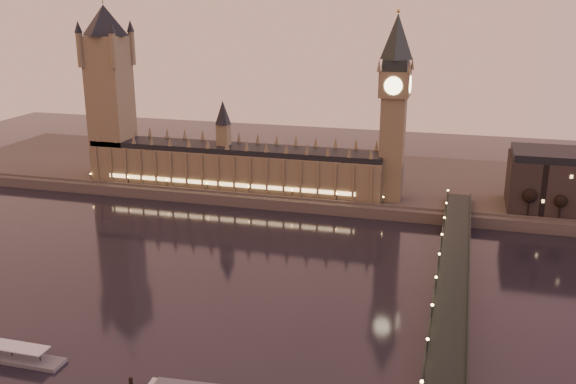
{
  "coord_description": "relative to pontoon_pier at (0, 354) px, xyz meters",
  "views": [
    {
      "loc": [
        91.83,
        -230.15,
        114.58
      ],
      "look_at": [
        17.88,
        35.0,
        31.91
      ],
      "focal_mm": 40.0,
      "sensor_mm": 36.0,
      "label": 1
    }
  ],
  "objects": [
    {
      "name": "bare_tree_1",
      "position": [
        194.19,
        182.63,
        14.69
      ],
      "size": [
        6.58,
        6.58,
        13.38
      ],
      "color": "black",
      "rests_on": "ground"
    },
    {
      "name": "big_ben",
      "position": [
        105.65,
        194.62,
        62.64
      ],
      "size": [
        17.68,
        17.68,
        104.0
      ],
      "color": "brown",
      "rests_on": "ground"
    },
    {
      "name": "pontoon_pier",
      "position": [
        0.0,
        0.0,
        0.0
      ],
      "size": [
        45.8,
        7.63,
        12.21
      ],
      "color": "#595B5E",
      "rests_on": "ground"
    },
    {
      "name": "far_embankment",
      "position": [
        81.66,
        238.63,
        1.68
      ],
      "size": [
        560.0,
        130.0,
        6.0
      ],
      "primitive_type": "cube",
      "color": "#423D35",
      "rests_on": "ground"
    },
    {
      "name": "bare_tree_0",
      "position": [
        178.24,
        182.63,
        14.69
      ],
      "size": [
        6.58,
        6.58,
        13.38
      ],
      "color": "black",
      "rests_on": "ground"
    },
    {
      "name": "ground",
      "position": [
        51.66,
        73.63,
        -1.32
      ],
      "size": [
        700.0,
        700.0,
        0.0
      ],
      "primitive_type": "plane",
      "color": "black",
      "rests_on": "ground"
    },
    {
      "name": "palace_of_westminster",
      "position": [
        11.53,
        194.62,
        20.39
      ],
      "size": [
        180.0,
        26.62,
        52.0
      ],
      "color": "brown",
      "rests_on": "ground"
    },
    {
      "name": "westminster_bridge",
      "position": [
        143.27,
        73.63,
        4.2
      ],
      "size": [
        13.2,
        260.0,
        15.3
      ],
      "color": "black",
      "rests_on": "ground"
    },
    {
      "name": "victoria_tower",
      "position": [
        -68.34,
        194.63,
        64.47
      ],
      "size": [
        31.68,
        31.68,
        118.0
      ],
      "color": "brown",
      "rests_on": "ground"
    }
  ]
}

